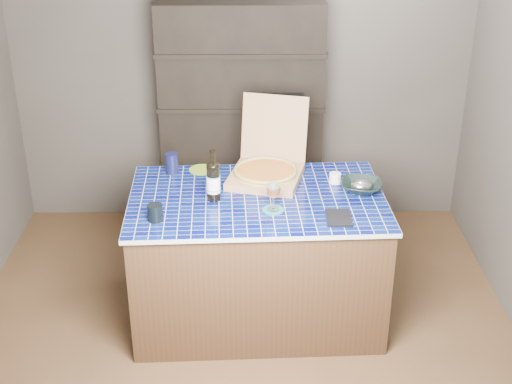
{
  "coord_description": "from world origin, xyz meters",
  "views": [
    {
      "loc": [
        0.07,
        -3.55,
        2.8
      ],
      "look_at": [
        0.1,
        0.0,
        1.05
      ],
      "focal_mm": 50.0,
      "sensor_mm": 36.0,
      "label": 1
    }
  ],
  "objects_px": {
    "kitchen_island": "(257,257)",
    "wine_glass": "(273,190)",
    "dvd_case": "(338,218)",
    "mead_bottle": "(213,180)",
    "bowl": "(361,186)",
    "pizza_box": "(266,169)"
  },
  "relations": [
    {
      "from": "pizza_box",
      "to": "wine_glass",
      "type": "bearing_deg",
      "value": -72.18
    },
    {
      "from": "kitchen_island",
      "to": "mead_bottle",
      "type": "height_order",
      "value": "mead_bottle"
    },
    {
      "from": "dvd_case",
      "to": "kitchen_island",
      "type": "bearing_deg",
      "value": 149.29
    },
    {
      "from": "pizza_box",
      "to": "mead_bottle",
      "type": "distance_m",
      "value": 0.44
    },
    {
      "from": "wine_glass",
      "to": "pizza_box",
      "type": "bearing_deg",
      "value": 93.98
    },
    {
      "from": "mead_bottle",
      "to": "dvd_case",
      "type": "height_order",
      "value": "mead_bottle"
    },
    {
      "from": "pizza_box",
      "to": "dvd_case",
      "type": "relative_size",
      "value": 3.1
    },
    {
      "from": "dvd_case",
      "to": "wine_glass",
      "type": "bearing_deg",
      "value": 164.23
    },
    {
      "from": "pizza_box",
      "to": "dvd_case",
      "type": "distance_m",
      "value": 0.68
    },
    {
      "from": "kitchen_island",
      "to": "bowl",
      "type": "bearing_deg",
      "value": 4.74
    },
    {
      "from": "pizza_box",
      "to": "dvd_case",
      "type": "xyz_separation_m",
      "value": [
        0.4,
        -0.55,
        -0.06
      ]
    },
    {
      "from": "wine_glass",
      "to": "bowl",
      "type": "relative_size",
      "value": 0.74
    },
    {
      "from": "pizza_box",
      "to": "mead_bottle",
      "type": "height_order",
      "value": "pizza_box"
    },
    {
      "from": "kitchen_island",
      "to": "bowl",
      "type": "relative_size",
      "value": 6.39
    },
    {
      "from": "kitchen_island",
      "to": "wine_glass",
      "type": "distance_m",
      "value": 0.59
    },
    {
      "from": "kitchen_island",
      "to": "pizza_box",
      "type": "bearing_deg",
      "value": 74.35
    },
    {
      "from": "pizza_box",
      "to": "bowl",
      "type": "distance_m",
      "value": 0.61
    },
    {
      "from": "mead_bottle",
      "to": "wine_glass",
      "type": "distance_m",
      "value": 0.38
    },
    {
      "from": "wine_glass",
      "to": "dvd_case",
      "type": "bearing_deg",
      "value": -16.73
    },
    {
      "from": "mead_bottle",
      "to": "wine_glass",
      "type": "height_order",
      "value": "mead_bottle"
    },
    {
      "from": "kitchen_island",
      "to": "pizza_box",
      "type": "xyz_separation_m",
      "value": [
        0.06,
        0.26,
        0.49
      ]
    },
    {
      "from": "pizza_box",
      "to": "wine_glass",
      "type": "distance_m",
      "value": 0.44
    }
  ]
}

